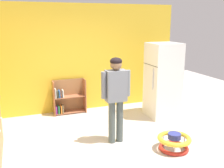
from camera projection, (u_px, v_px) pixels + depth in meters
ground_plane at (112, 147)px, 4.87m from camera, size 12.00×12.00×0.00m
back_wall at (80, 58)px, 6.67m from camera, size 5.20×0.06×2.70m
refrigerator at (163, 80)px, 6.29m from camera, size 0.73×0.68×1.78m
bookshelf at (67, 99)px, 6.60m from camera, size 0.80×0.28×0.85m
standing_person at (116, 92)px, 4.86m from camera, size 0.57×0.22×1.64m
baby_walker at (174, 142)px, 4.74m from camera, size 0.60×0.60×0.32m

